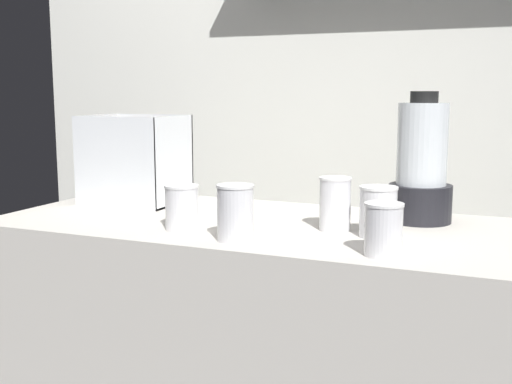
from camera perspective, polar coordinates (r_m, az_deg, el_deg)
The scene contains 9 objects.
counter at distance 1.86m, azimuth 0.00°, elevation -16.35°, with size 1.40×0.64×0.90m, color beige.
back_wall_unit at distance 2.40m, azimuth 7.33°, elevation 9.42°, with size 2.60×0.24×2.50m.
carrot_display_bin at distance 2.03m, azimuth -10.66°, elevation 1.53°, with size 0.29×0.23×0.27m.
blender_pitcher at distance 1.75m, azimuth 14.59°, elevation 2.06°, with size 0.17×0.17×0.35m.
juice_cup_mango_far_left at distance 1.62m, azimuth -6.66°, elevation -1.50°, with size 0.09×0.09×0.11m.
juice_cup_beet_left at distance 1.49m, azimuth -1.86°, elevation -2.13°, with size 0.09×0.09×0.13m.
juice_cup_pomegranate_middle at distance 1.61m, azimuth 7.09°, elevation -1.30°, with size 0.08×0.08×0.13m.
juice_cup_beet_right at distance 1.55m, azimuth 10.87°, elevation -2.04°, with size 0.09×0.09×0.12m.
juice_cup_mango_far_right at distance 1.38m, azimuth 11.34°, elevation -3.49°, with size 0.08×0.08×0.11m.
Camera 1 is at (0.65, -1.55, 1.25)m, focal length 44.67 mm.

